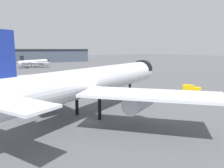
{
  "coord_description": "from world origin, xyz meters",
  "views": [
    {
      "loc": [
        -18.18,
        -36.23,
        14.08
      ],
      "look_at": [
        10.03,
        6.42,
        5.74
      ],
      "focal_mm": 34.16,
      "sensor_mm": 36.0,
      "label": 1
    }
  ],
  "objects_px": {
    "baggage_tug_wing": "(104,84)",
    "service_truck_front": "(191,90)",
    "airliner_near_gate": "(94,81)",
    "traffic_cone_near_nose": "(151,89)",
    "airliner_far_taxiway": "(34,62)",
    "baggage_cart_trailing": "(61,86)"
  },
  "relations": [
    {
      "from": "baggage_tug_wing",
      "to": "service_truck_front",
      "type": "bearing_deg",
      "value": 174.52
    },
    {
      "from": "airliner_near_gate",
      "to": "traffic_cone_near_nose",
      "type": "bearing_deg",
      "value": -0.54
    },
    {
      "from": "baggage_tug_wing",
      "to": "traffic_cone_near_nose",
      "type": "bearing_deg",
      "value": 177.73
    },
    {
      "from": "airliner_near_gate",
      "to": "traffic_cone_near_nose",
      "type": "height_order",
      "value": "airliner_near_gate"
    },
    {
      "from": "airliner_far_taxiway",
      "to": "traffic_cone_near_nose",
      "type": "bearing_deg",
      "value": -119.61
    },
    {
      "from": "airliner_near_gate",
      "to": "airliner_far_taxiway",
      "type": "distance_m",
      "value": 139.0
    },
    {
      "from": "service_truck_front",
      "to": "airliner_far_taxiway",
      "type": "bearing_deg",
      "value": 147.02
    },
    {
      "from": "service_truck_front",
      "to": "traffic_cone_near_nose",
      "type": "xyz_separation_m",
      "value": [
        -5.76,
        11.74,
        -1.23
      ]
    },
    {
      "from": "baggage_cart_trailing",
      "to": "traffic_cone_near_nose",
      "type": "xyz_separation_m",
      "value": [
        24.48,
        -21.37,
        -0.62
      ]
    },
    {
      "from": "baggage_cart_trailing",
      "to": "traffic_cone_near_nose",
      "type": "bearing_deg",
      "value": 128.77
    },
    {
      "from": "airliner_near_gate",
      "to": "baggage_cart_trailing",
      "type": "xyz_separation_m",
      "value": [
        5.15,
        34.57,
        -6.36
      ]
    },
    {
      "from": "service_truck_front",
      "to": "airliner_near_gate",
      "type": "bearing_deg",
      "value": -126.73
    },
    {
      "from": "airliner_near_gate",
      "to": "traffic_cone_near_nose",
      "type": "xyz_separation_m",
      "value": [
        29.63,
        13.19,
        -6.97
      ]
    },
    {
      "from": "airliner_near_gate",
      "to": "baggage_cart_trailing",
      "type": "bearing_deg",
      "value": 56.97
    },
    {
      "from": "airliner_near_gate",
      "to": "traffic_cone_near_nose",
      "type": "distance_m",
      "value": 33.18
    },
    {
      "from": "airliner_far_taxiway",
      "to": "traffic_cone_near_nose",
      "type": "xyz_separation_m",
      "value": [
        8.78,
        -124.19,
        -3.77
      ]
    },
    {
      "from": "airliner_far_taxiway",
      "to": "traffic_cone_near_nose",
      "type": "height_order",
      "value": "airliner_far_taxiway"
    },
    {
      "from": "baggage_tug_wing",
      "to": "baggage_cart_trailing",
      "type": "height_order",
      "value": "baggage_tug_wing"
    },
    {
      "from": "baggage_cart_trailing",
      "to": "service_truck_front",
      "type": "bearing_deg",
      "value": 122.31
    },
    {
      "from": "airliner_far_taxiway",
      "to": "service_truck_front",
      "type": "relative_size",
      "value": 5.41
    },
    {
      "from": "service_truck_front",
      "to": "baggage_tug_wing",
      "type": "bearing_deg",
      "value": 171.44
    },
    {
      "from": "airliner_near_gate",
      "to": "baggage_tug_wing",
      "type": "xyz_separation_m",
      "value": [
        19.71,
        28.06,
        -6.36
      ]
    }
  ]
}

